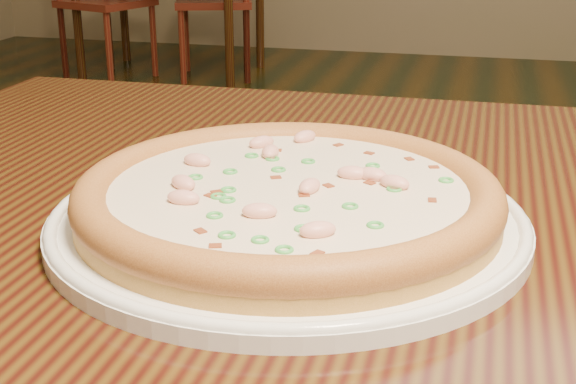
# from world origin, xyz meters

# --- Properties ---
(hero_table) EXTENTS (1.20, 0.80, 0.75)m
(hero_table) POSITION_xyz_m (0.00, -0.33, 0.65)
(hero_table) COLOR black
(hero_table) RESTS_ON ground
(plate) EXTENTS (0.36, 0.36, 0.02)m
(plate) POSITION_xyz_m (-0.12, -0.38, 0.76)
(plate) COLOR white
(plate) RESTS_ON hero_table
(pizza) EXTENTS (0.32, 0.32, 0.03)m
(pizza) POSITION_xyz_m (-0.12, -0.38, 0.78)
(pizza) COLOR #BE8648
(pizza) RESTS_ON plate
(chair_a) EXTENTS (0.53, 0.53, 0.95)m
(chair_a) POSITION_xyz_m (-2.17, 3.33, 0.44)
(chair_a) COLOR #59160E
(chair_a) RESTS_ON ground
(chair_b) EXTENTS (0.53, 0.53, 0.95)m
(chair_b) POSITION_xyz_m (-1.48, 3.50, 0.44)
(chair_b) COLOR #59160E
(chair_b) RESTS_ON ground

